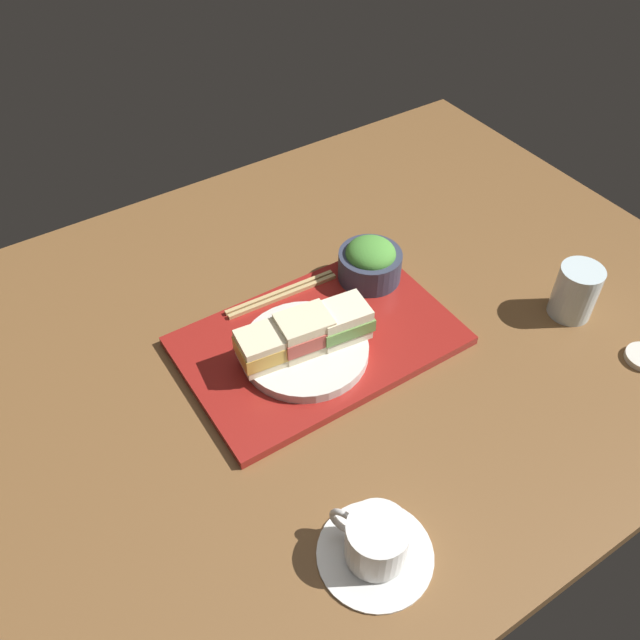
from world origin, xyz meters
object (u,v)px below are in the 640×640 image
at_px(sandwich_middle, 304,332).
at_px(salad_bowl, 370,261).
at_px(chopsticks_pair, 282,294).
at_px(coffee_cup, 376,544).
at_px(sandwich_near, 342,321).
at_px(sandwich_plate, 305,350).
at_px(sandwich_far, 265,347).
at_px(drinking_glass, 576,292).

bearing_deg(sandwich_middle, salad_bowl, -154.41).
height_order(chopsticks_pair, coffee_cup, coffee_cup).
xyz_separation_m(sandwich_near, sandwich_middle, (0.06, -0.01, 0.00)).
distance_m(sandwich_plate, chopsticks_pair, 0.14).
xyz_separation_m(salad_bowl, chopsticks_pair, (0.15, -0.04, -0.03)).
height_order(sandwich_plate, chopsticks_pair, sandwich_plate).
bearing_deg(coffee_cup, sandwich_near, -117.48).
height_order(sandwich_near, coffee_cup, sandwich_near).
height_order(sandwich_middle, salad_bowl, sandwich_middle).
xyz_separation_m(sandwich_near, sandwich_far, (0.12, -0.02, -0.00)).
relative_size(sandwich_plate, sandwich_near, 2.17).
bearing_deg(drinking_glass, sandwich_near, -21.10).
distance_m(chopsticks_pair, drinking_glass, 0.48).
bearing_deg(sandwich_plate, salad_bowl, -154.41).
bearing_deg(sandwich_middle, sandwich_near, 171.36).
xyz_separation_m(sandwich_middle, sandwich_far, (0.06, -0.01, -0.00)).
distance_m(salad_bowl, coffee_cup, 0.49).
height_order(sandwich_near, chopsticks_pair, sandwich_near).
distance_m(salad_bowl, drinking_glass, 0.34).
xyz_separation_m(sandwich_plate, sandwich_near, (-0.06, 0.01, 0.04)).
xyz_separation_m(sandwich_near, salad_bowl, (-0.12, -0.10, -0.01)).
relative_size(sandwich_plate, coffee_cup, 1.37).
bearing_deg(salad_bowl, sandwich_far, 17.86).
distance_m(sandwich_near, drinking_glass, 0.39).
xyz_separation_m(salad_bowl, coffee_cup, (0.28, 0.40, -0.02)).
bearing_deg(salad_bowl, drinking_glass, 134.90).
bearing_deg(sandwich_middle, coffee_cup, 72.91).
relative_size(sandwich_middle, chopsticks_pair, 0.43).
relative_size(sandwich_plate, chopsticks_pair, 0.97).
xyz_separation_m(chopsticks_pair, coffee_cup, (0.13, 0.44, 0.01)).
height_order(sandwich_plate, salad_bowl, salad_bowl).
bearing_deg(drinking_glass, salad_bowl, -45.10).
xyz_separation_m(sandwich_middle, drinking_glass, (-0.42, 0.15, -0.02)).
bearing_deg(sandwich_far, drinking_glass, 161.92).
height_order(sandwich_plate, sandwich_middle, sandwich_middle).
xyz_separation_m(sandwich_plate, chopsticks_pair, (-0.04, -0.13, -0.01)).
xyz_separation_m(sandwich_near, coffee_cup, (0.16, 0.30, -0.03)).
relative_size(sandwich_plate, sandwich_middle, 2.25).
bearing_deg(salad_bowl, coffee_cup, 54.89).
bearing_deg(sandwich_plate, coffee_cup, 72.91).
bearing_deg(sandwich_plate, chopsticks_pair, -105.75).
relative_size(sandwich_near, sandwich_far, 1.03).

